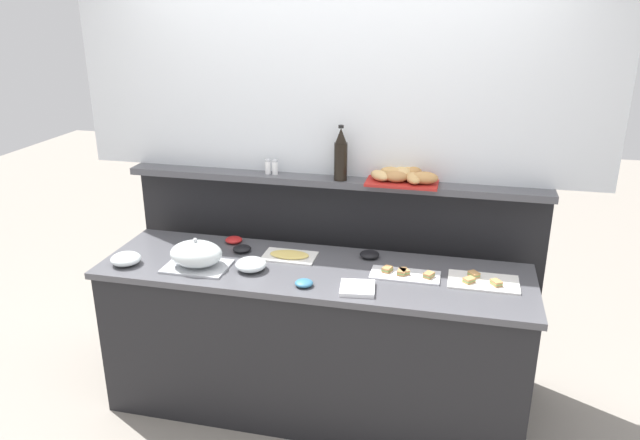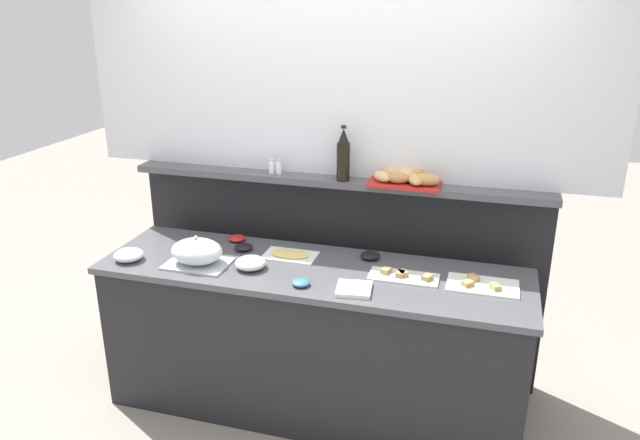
# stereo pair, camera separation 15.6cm
# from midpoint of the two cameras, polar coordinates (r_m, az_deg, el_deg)

# --- Properties ---
(ground_plane) EXTENTS (12.00, 12.00, 0.00)m
(ground_plane) POSITION_cam_midpoint_polar(r_m,az_deg,el_deg) (4.20, 0.31, -12.19)
(ground_plane) COLOR gray
(buffet_counter) EXTENTS (2.32, 0.67, 0.88)m
(buffet_counter) POSITION_cam_midpoint_polar(r_m,az_deg,el_deg) (3.47, -1.94, -11.19)
(buffet_counter) COLOR black
(buffet_counter) RESTS_ON ground_plane
(back_ledge_unit) EXTENTS (2.48, 0.22, 1.26)m
(back_ledge_unit) POSITION_cam_midpoint_polar(r_m,az_deg,el_deg) (3.80, 0.02, -4.43)
(back_ledge_unit) COLOR black
(back_ledge_unit) RESTS_ON ground_plane
(upper_wall_panel) EXTENTS (3.08, 0.08, 1.34)m
(upper_wall_panel) POSITION_cam_midpoint_polar(r_m,az_deg,el_deg) (3.49, 0.12, 14.99)
(upper_wall_panel) COLOR silver
(upper_wall_panel) RESTS_ON back_ledge_unit
(sandwich_platter_side) EXTENTS (0.36, 0.16, 0.04)m
(sandwich_platter_side) POSITION_cam_midpoint_polar(r_m,az_deg,el_deg) (3.20, 6.60, -5.08)
(sandwich_platter_side) COLOR silver
(sandwich_platter_side) RESTS_ON buffet_counter
(sandwich_platter_rear) EXTENTS (0.35, 0.21, 0.04)m
(sandwich_platter_rear) POSITION_cam_midpoint_polar(r_m,az_deg,el_deg) (3.20, 13.66, -5.62)
(sandwich_platter_rear) COLOR white
(sandwich_platter_rear) RESTS_ON buffet_counter
(cold_cuts_platter) EXTENTS (0.30, 0.18, 0.02)m
(cold_cuts_platter) POSITION_cam_midpoint_polar(r_m,az_deg,el_deg) (3.41, -4.19, -3.36)
(cold_cuts_platter) COLOR white
(cold_cuts_platter) RESTS_ON buffet_counter
(serving_cloche) EXTENTS (0.34, 0.24, 0.17)m
(serving_cloche) POSITION_cam_midpoint_polar(r_m,az_deg,el_deg) (3.33, -12.85, -3.23)
(serving_cloche) COLOR #B7BABF
(serving_cloche) RESTS_ON buffet_counter
(glass_bowl_large) EXTENTS (0.17, 0.17, 0.07)m
(glass_bowl_large) POSITION_cam_midpoint_polar(r_m,az_deg,el_deg) (3.27, -7.85, -4.21)
(glass_bowl_large) COLOR silver
(glass_bowl_large) RESTS_ON buffet_counter
(glass_bowl_medium) EXTENTS (0.16, 0.16, 0.07)m
(glass_bowl_medium) POSITION_cam_midpoint_polar(r_m,az_deg,el_deg) (3.49, -18.97, -3.52)
(glass_bowl_medium) COLOR silver
(glass_bowl_medium) RESTS_ON buffet_counter
(condiment_bowl_red) EXTENTS (0.09, 0.09, 0.03)m
(condiment_bowl_red) POSITION_cam_midpoint_polar(r_m,az_deg,el_deg) (3.07, -2.98, -5.94)
(condiment_bowl_red) COLOR teal
(condiment_bowl_red) RESTS_ON buffet_counter
(condiment_bowl_cream) EXTENTS (0.11, 0.11, 0.04)m
(condiment_bowl_cream) POSITION_cam_midpoint_polar(r_m,az_deg,el_deg) (3.40, 3.36, -3.26)
(condiment_bowl_cream) COLOR black
(condiment_bowl_cream) RESTS_ON buffet_counter
(condiment_bowl_teal) EXTENTS (0.10, 0.10, 0.04)m
(condiment_bowl_teal) POSITION_cam_midpoint_polar(r_m,az_deg,el_deg) (3.64, -9.31, -1.87)
(condiment_bowl_teal) COLOR red
(condiment_bowl_teal) RESTS_ON buffet_counter
(condiment_bowl_dark) EXTENTS (0.10, 0.10, 0.04)m
(condiment_bowl_dark) POSITION_cam_midpoint_polar(r_m,az_deg,el_deg) (3.51, -8.60, -2.69)
(condiment_bowl_dark) COLOR black
(condiment_bowl_dark) RESTS_ON buffet_counter
(serving_tongs) EXTENTS (0.12, 0.18, 0.01)m
(serving_tongs) POSITION_cam_midpoint_polar(r_m,az_deg,el_deg) (3.56, -12.17, -2.79)
(serving_tongs) COLOR #B7BABF
(serving_tongs) RESTS_ON buffet_counter
(napkin_stack) EXTENTS (0.19, 0.19, 0.02)m
(napkin_stack) POSITION_cam_midpoint_polar(r_m,az_deg,el_deg) (3.03, 2.05, -6.43)
(napkin_stack) COLOR white
(napkin_stack) RESTS_ON buffet_counter
(wine_bottle_dark) EXTENTS (0.08, 0.08, 0.32)m
(wine_bottle_dark) POSITION_cam_midpoint_polar(r_m,az_deg,el_deg) (3.45, 0.66, 6.05)
(wine_bottle_dark) COLOR black
(wine_bottle_dark) RESTS_ON back_ledge_unit
(salt_shaker) EXTENTS (0.03, 0.03, 0.09)m
(salt_shaker) POSITION_cam_midpoint_polar(r_m,az_deg,el_deg) (3.62, -6.16, 4.98)
(salt_shaker) COLOR white
(salt_shaker) RESTS_ON back_ledge_unit
(pepper_shaker) EXTENTS (0.03, 0.03, 0.09)m
(pepper_shaker) POSITION_cam_midpoint_polar(r_m,az_deg,el_deg) (3.60, -5.49, 4.95)
(pepper_shaker) COLOR white
(pepper_shaker) RESTS_ON back_ledge_unit
(bread_basket) EXTENTS (0.40, 0.29, 0.08)m
(bread_basket) POSITION_cam_midpoint_polar(r_m,az_deg,el_deg) (3.45, 6.67, 4.14)
(bread_basket) COLOR #B2231E
(bread_basket) RESTS_ON back_ledge_unit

